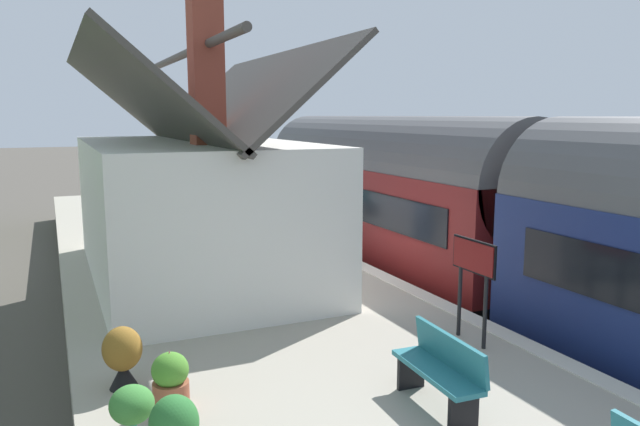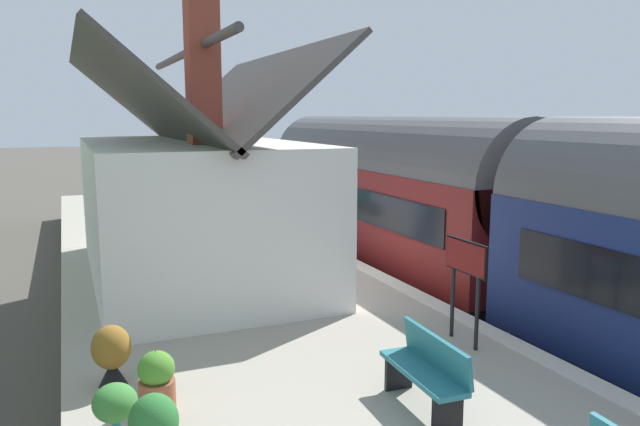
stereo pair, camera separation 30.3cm
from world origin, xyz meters
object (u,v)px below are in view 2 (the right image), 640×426
at_px(station_building, 192,202).
at_px(planter_bench_left, 112,354).
at_px(bench_by_lamp, 427,369).
at_px(bench_near_building, 189,199).
at_px(planter_edge_far, 116,413).
at_px(station_sign_board, 466,266).
at_px(planter_bench_right, 157,381).
at_px(bench_mid_platform, 208,210).
at_px(planter_corner_building, 231,194).

relative_size(station_building, planter_bench_left, 9.94).
distance_m(bench_by_lamp, bench_near_building, 15.48).
bearing_deg(bench_by_lamp, planter_edge_far, 81.45).
xyz_separation_m(bench_by_lamp, station_sign_board, (1.53, -1.64, 0.71)).
xyz_separation_m(bench_by_lamp, planter_bench_right, (1.16, 2.88, -0.11)).
bearing_deg(planter_bench_left, planter_bench_right, -154.12).
bearing_deg(bench_by_lamp, bench_mid_platform, -1.28).
xyz_separation_m(bench_mid_platform, planter_edge_far, (-12.25, 3.67, -0.09)).
bearing_deg(station_building, bench_near_building, -10.09).
height_order(station_building, bench_mid_platform, station_building).
relative_size(bench_mid_platform, station_sign_board, 0.90).
relative_size(station_building, bench_mid_platform, 5.55).
xyz_separation_m(station_building, planter_corner_building, (8.60, -3.05, -1.03)).
height_order(bench_near_building, planter_bench_left, bench_near_building).
relative_size(bench_mid_platform, planter_edge_far, 2.06).
xyz_separation_m(planter_corner_building, planter_bench_left, (-13.61, 5.09, -0.12)).
xyz_separation_m(station_building, planter_bench_right, (-5.89, 1.61, -1.21)).
height_order(station_building, planter_edge_far, station_building).
height_order(bench_by_lamp, planter_bench_left, bench_by_lamp).
bearing_deg(station_sign_board, station_building, 27.88).
relative_size(planter_edge_far, planter_corner_building, 0.71).
relative_size(bench_near_building, planter_bench_right, 1.89).
relative_size(bench_mid_platform, planter_bench_right, 1.91).
xyz_separation_m(bench_by_lamp, planter_bench_left, (2.04, 3.31, -0.05)).
height_order(station_building, planter_bench_right, station_building).
relative_size(bench_by_lamp, planter_corner_building, 1.46).
bearing_deg(bench_mid_platform, bench_by_lamp, 178.72).
bearing_deg(bench_by_lamp, planter_bench_right, 68.11).
distance_m(bench_near_building, planter_edge_far, 15.40).
xyz_separation_m(planter_edge_far, planter_corner_building, (15.14, -5.16, 0.16)).
relative_size(planter_corner_building, station_sign_board, 0.62).
xyz_separation_m(bench_near_building, planter_corner_building, (0.17, -1.55, 0.06)).
distance_m(planter_bench_right, planter_bench_left, 0.98).
relative_size(station_building, bench_near_building, 5.60).
bearing_deg(station_sign_board, planter_bench_left, 84.13).
bearing_deg(planter_corner_building, bench_mid_platform, 152.73).
bearing_deg(station_building, bench_mid_platform, -15.28).
bearing_deg(bench_mid_platform, planter_bench_right, 164.72).
height_order(station_building, planter_bench_left, station_building).
relative_size(bench_mid_platform, planter_bench_left, 1.79).
relative_size(bench_near_building, station_sign_board, 0.90).
height_order(planter_corner_building, planter_bench_right, planter_corner_building).
xyz_separation_m(bench_by_lamp, bench_near_building, (15.48, -0.22, 0.00)).
relative_size(bench_mid_platform, planter_corner_building, 1.46).
relative_size(planter_corner_building, planter_bench_left, 1.23).
distance_m(bench_by_lamp, bench_mid_platform, 12.76).
distance_m(station_building, planter_edge_far, 6.97).
bearing_deg(planter_corner_building, bench_near_building, 96.40).
height_order(bench_by_lamp, bench_near_building, same).
bearing_deg(bench_mid_platform, station_building, 164.72).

